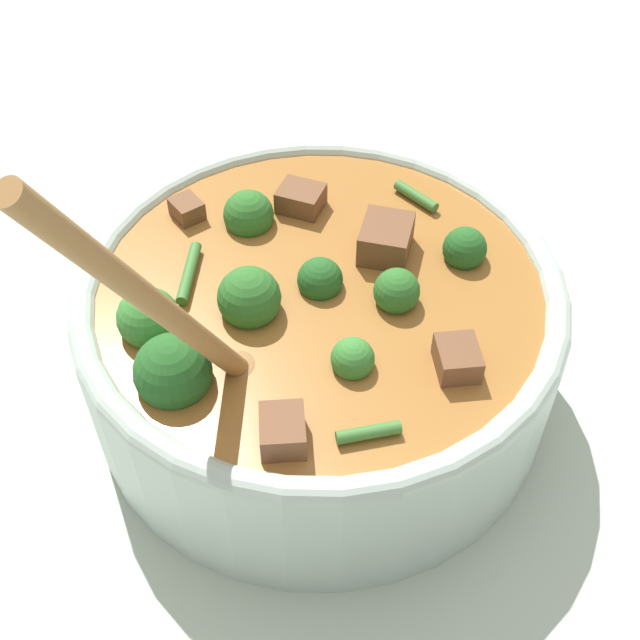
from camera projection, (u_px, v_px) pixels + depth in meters
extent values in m
plane|color=#ADBCAD|center=(320.00, 385.00, 0.55)|extent=(4.00, 4.00, 0.00)
cylinder|color=#B2C6BC|center=(320.00, 340.00, 0.52)|extent=(0.30, 0.30, 0.09)
torus|color=#B2C6BC|center=(320.00, 288.00, 0.48)|extent=(0.30, 0.30, 0.02)
cylinder|color=#9E662D|center=(320.00, 320.00, 0.50)|extent=(0.28, 0.28, 0.06)
sphere|color=#235B23|center=(324.00, 276.00, 0.48)|extent=(0.03, 0.03, 0.03)
cylinder|color=#6B9956|center=(324.00, 300.00, 0.50)|extent=(0.01, 0.01, 0.01)
sphere|color=#2D6B28|center=(249.00, 298.00, 0.46)|extent=(0.04, 0.04, 0.04)
cylinder|color=#6B9956|center=(252.00, 330.00, 0.48)|extent=(0.01, 0.01, 0.02)
sphere|color=#387F33|center=(148.00, 318.00, 0.45)|extent=(0.04, 0.04, 0.04)
cylinder|color=#6B9956|center=(155.00, 348.00, 0.47)|extent=(0.01, 0.01, 0.02)
sphere|color=#235B23|center=(173.00, 372.00, 0.43)|extent=(0.04, 0.04, 0.04)
cylinder|color=#6B9956|center=(180.00, 407.00, 0.45)|extent=(0.01, 0.01, 0.02)
sphere|color=#2D6B28|center=(249.00, 215.00, 0.52)|extent=(0.03, 0.03, 0.03)
cylinder|color=#6B9956|center=(251.00, 243.00, 0.54)|extent=(0.01, 0.01, 0.01)
sphere|color=#387F33|center=(353.00, 359.00, 0.44)|extent=(0.02, 0.02, 0.02)
cylinder|color=#6B9956|center=(352.00, 379.00, 0.45)|extent=(0.01, 0.01, 0.01)
sphere|color=#235B23|center=(465.00, 249.00, 0.49)|extent=(0.03, 0.03, 0.03)
cylinder|color=#6B9956|center=(460.00, 272.00, 0.51)|extent=(0.01, 0.01, 0.01)
sphere|color=#2D6B28|center=(397.00, 291.00, 0.47)|extent=(0.03, 0.03, 0.03)
cylinder|color=#6B9956|center=(394.00, 315.00, 0.48)|extent=(0.01, 0.01, 0.01)
cube|color=brown|center=(283.00, 433.00, 0.40)|extent=(0.03, 0.02, 0.02)
cube|color=brown|center=(301.00, 202.00, 0.53)|extent=(0.03, 0.04, 0.02)
cube|color=brown|center=(457.00, 361.00, 0.43)|extent=(0.03, 0.02, 0.02)
cube|color=brown|center=(386.00, 242.00, 0.50)|extent=(0.04, 0.04, 0.03)
cube|color=brown|center=(187.00, 210.00, 0.52)|extent=(0.03, 0.03, 0.02)
cylinder|color=#3D7533|center=(416.00, 196.00, 0.53)|extent=(0.03, 0.03, 0.01)
cylinder|color=#3D7533|center=(369.00, 432.00, 0.40)|extent=(0.01, 0.03, 0.01)
cylinder|color=#3D7533|center=(189.00, 273.00, 0.48)|extent=(0.05, 0.01, 0.01)
ellipsoid|color=olive|center=(241.00, 370.00, 0.44)|extent=(0.04, 0.03, 0.01)
cylinder|color=olive|center=(156.00, 305.00, 0.35)|extent=(0.09, 0.08, 0.19)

